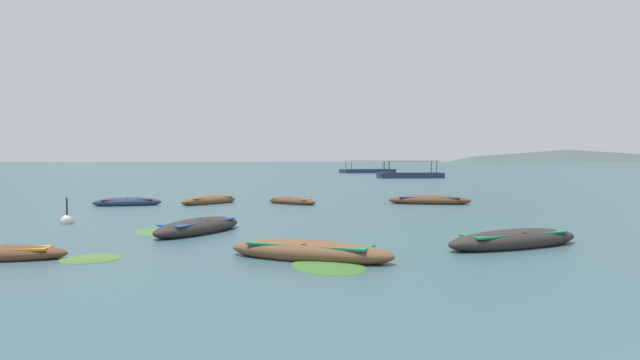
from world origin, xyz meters
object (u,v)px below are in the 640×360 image
rowboat_1 (310,252)px  rowboat_5 (292,201)px  ferry_1 (368,171)px  rowboat_0 (429,200)px  mooring_buoy (67,221)px  rowboat_6 (198,227)px  rowboat_2 (209,200)px  rowboat_4 (514,240)px  ferry_0 (410,175)px  rowboat_7 (127,202)px  rowboat_8 (0,254)px

rowboat_1 → rowboat_5: size_ratio=1.39×
rowboat_5 → ferry_1: bearing=82.4°
rowboat_0 → rowboat_1: size_ratio=1.07×
rowboat_5 → mooring_buoy: (-7.91, -9.53, -0.04)m
mooring_buoy → rowboat_6: bearing=-25.6°
rowboat_2 → rowboat_4: size_ratio=0.80×
mooring_buoy → rowboat_1: bearing=-38.8°
rowboat_0 → rowboat_2: (-12.06, -0.04, -0.00)m
rowboat_5 → mooring_buoy: bearing=-129.7°
rowboat_4 → ferry_1: size_ratio=0.41×
ferry_0 → ferry_1: 31.49m
rowboat_1 → rowboat_5: (-1.40, 17.02, -0.03)m
rowboat_1 → rowboat_6: rowboat_6 is taller
rowboat_4 → ferry_0: bearing=83.8°
rowboat_2 → rowboat_4: (11.51, -15.18, 0.00)m
rowboat_5 → ferry_0: bearing=73.4°
rowboat_5 → rowboat_7: (-8.63, -1.08, 0.02)m
ferry_1 → rowboat_0: bearing=-92.0°
rowboat_2 → ferry_1: (14.70, 76.44, 0.26)m
rowboat_6 → mooring_buoy: mooring_buoy is taller
rowboat_0 → ferry_0: size_ratio=0.51×
rowboat_5 → rowboat_0: bearing=1.1°
rowboat_1 → rowboat_4: 5.90m
rowboat_1 → mooring_buoy: mooring_buoy is taller
rowboat_5 → ferry_0: 47.21m
rowboat_5 → rowboat_8: 18.16m
rowboat_7 → ferry_0: ferry_0 is taller
rowboat_7 → rowboat_8: bearing=-80.7°
rowboat_2 → rowboat_4: rowboat_4 is taller
ferry_0 → mooring_buoy: size_ratio=8.17×
ferry_1 → rowboat_2: bearing=-100.9°
rowboat_2 → rowboat_8: bearing=-94.8°
rowboat_8 → ferry_1: (16.14, 93.70, 0.31)m
rowboat_5 → ferry_1: 77.22m
rowboat_7 → ferry_1: size_ratio=0.33×
rowboat_0 → rowboat_4: rowboat_4 is taller
ferry_1 → mooring_buoy: bearing=-101.9°
rowboat_7 → mooring_buoy: size_ratio=3.26×
rowboat_0 → ferry_1: ferry_1 is taller
rowboat_5 → rowboat_8: bearing=-109.2°
rowboat_4 → rowboat_5: 16.61m
rowboat_4 → rowboat_6: rowboat_6 is taller
rowboat_2 → rowboat_7: bearing=-163.8°
rowboat_0 → rowboat_8: 21.95m
rowboat_1 → rowboat_7: 18.83m
rowboat_5 → ferry_0: size_ratio=0.34×
rowboat_8 → ferry_1: size_ratio=0.29×
rowboat_1 → ferry_1: size_ratio=0.39×
rowboat_4 → ferry_0: (6.51, 60.31, 0.26)m
rowboat_2 → rowboat_7: rowboat_2 is taller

